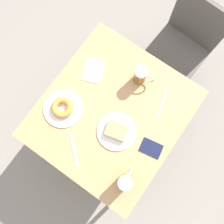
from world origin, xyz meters
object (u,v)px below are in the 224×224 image
at_px(plate_with_cake, 116,131).
at_px(beer_mug_center, 141,75).
at_px(beer_mug_left, 125,182).
at_px(passport_near_edge, 151,148).
at_px(knife, 74,149).
at_px(napkin_folded, 93,70).
at_px(plate_with_donut, 63,108).
at_px(fork, 162,103).
at_px(chair, 186,40).

xyz_separation_m(plate_with_cake, beer_mug_center, (-0.07, 0.35, 0.06)).
bearing_deg(beer_mug_center, beer_mug_left, -64.45).
bearing_deg(plate_with_cake, passport_near_edge, 9.17).
xyz_separation_m(beer_mug_left, knife, (-0.35, -0.02, -0.07)).
bearing_deg(knife, napkin_folded, 112.88).
bearing_deg(passport_near_edge, plate_with_donut, -169.33).
distance_m(plate_with_cake, fork, 0.33).
distance_m(beer_mug_left, passport_near_edge, 0.26).
relative_size(fork, passport_near_edge, 1.27).
bearing_deg(plate_with_cake, napkin_folded, 145.46).
relative_size(beer_mug_left, fork, 0.81).
relative_size(beer_mug_left, beer_mug_center, 1.00).
distance_m(beer_mug_center, knife, 0.60).
bearing_deg(fork, napkin_folded, -171.67).
distance_m(chair, knife, 1.13).
height_order(plate_with_cake, plate_with_donut, plate_with_donut).
relative_size(beer_mug_left, passport_near_edge, 1.03).
xyz_separation_m(beer_mug_left, beer_mug_center, (-0.27, 0.56, 0.00)).
bearing_deg(beer_mug_left, chair, 99.46).
relative_size(plate_with_cake, plate_with_donut, 0.98).
height_order(chair, knife, chair).
bearing_deg(passport_near_edge, chair, 103.82).
bearing_deg(plate_with_cake, fork, 66.63).
distance_m(chair, plate_with_donut, 1.03).
height_order(chair, plate_with_cake, chair).
bearing_deg(fork, chair, 101.05).
xyz_separation_m(chair, plate_with_donut, (-0.37, -0.94, 0.21)).
height_order(plate_with_cake, knife, plate_with_cake).
distance_m(chair, fork, 0.61).
height_order(plate_with_donut, beer_mug_center, beer_mug_center).
bearing_deg(knife, fork, 62.75).
bearing_deg(chair, passport_near_edge, -72.43).
xyz_separation_m(plate_with_cake, passport_near_edge, (0.23, 0.04, -0.01)).
bearing_deg(beer_mug_left, knife, -176.46).
distance_m(fork, knife, 0.60).
height_order(plate_with_donut, beer_mug_left, beer_mug_left).
relative_size(napkin_folded, knife, 1.12).
xyz_separation_m(beer_mug_center, knife, (-0.08, -0.59, -0.07)).
xyz_separation_m(fork, knife, (-0.28, -0.54, -0.00)).
xyz_separation_m(plate_with_donut, beer_mug_left, (0.55, -0.14, 0.05)).
bearing_deg(beer_mug_left, plate_with_cake, 133.70).
xyz_separation_m(plate_with_cake, knife, (-0.14, -0.23, -0.01)).
xyz_separation_m(napkin_folded, knife, (0.20, -0.47, -0.00)).
xyz_separation_m(plate_with_cake, beer_mug_left, (0.20, -0.21, 0.06)).
bearing_deg(beer_mug_center, napkin_folded, -156.48).
height_order(beer_mug_left, fork, beer_mug_left).
distance_m(chair, napkin_folded, 0.75).
bearing_deg(beer_mug_center, plate_with_donut, -123.30).
relative_size(plate_with_cake, fork, 1.33).
distance_m(plate_with_donut, napkin_folded, 0.31).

